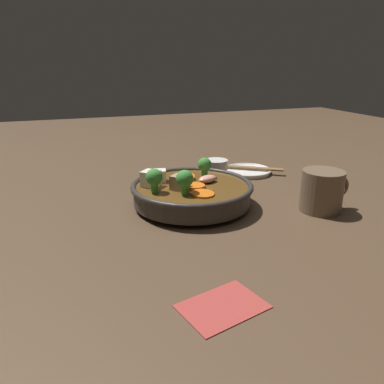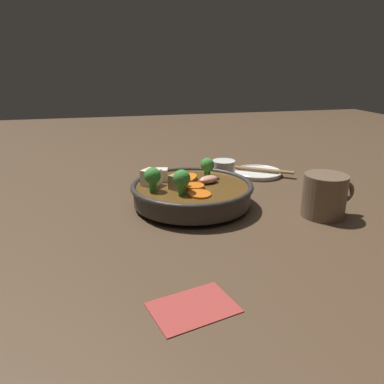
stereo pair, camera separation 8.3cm
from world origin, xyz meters
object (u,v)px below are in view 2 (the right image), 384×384
at_px(stirfry_bowl, 191,191).
at_px(tea_cup, 224,171).
at_px(chopsticks_pair, 258,169).
at_px(side_saucer, 258,173).
at_px(dark_mug, 325,196).

bearing_deg(stirfry_bowl, tea_cup, 50.26).
bearing_deg(chopsticks_pair, tea_cup, -159.04).
bearing_deg(side_saucer, tea_cup, -159.04).
height_order(side_saucer, chopsticks_pair, chopsticks_pair).
bearing_deg(tea_cup, stirfry_bowl, -129.74).
height_order(stirfry_bowl, tea_cup, stirfry_bowl).
bearing_deg(dark_mug, chopsticks_pair, 92.90).
relative_size(stirfry_bowl, side_saucer, 1.97).
bearing_deg(chopsticks_pair, stirfry_bowl, -141.24).
xyz_separation_m(stirfry_bowl, chopsticks_pair, (0.24, 0.19, -0.02)).
relative_size(dark_mug, chopsticks_pair, 0.65).
bearing_deg(chopsticks_pair, side_saucer, 90.00).
distance_m(stirfry_bowl, chopsticks_pair, 0.31).
bearing_deg(dark_mug, tea_cup, 116.61).
height_order(side_saucer, tea_cup, tea_cup).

